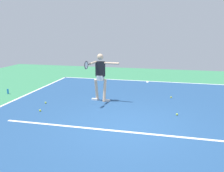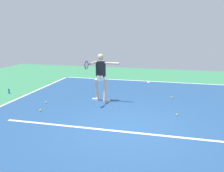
{
  "view_description": "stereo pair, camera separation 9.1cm",
  "coord_description": "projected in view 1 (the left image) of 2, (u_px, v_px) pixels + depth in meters",
  "views": [
    {
      "loc": [
        -1.07,
        6.44,
        2.73
      ],
      "look_at": [
        0.74,
        -1.17,
        0.9
      ],
      "focal_mm": 38.61,
      "sensor_mm": 36.0,
      "label": 1
    },
    {
      "loc": [
        -1.16,
        6.42,
        2.73
      ],
      "look_at": [
        0.74,
        -1.17,
        0.9
      ],
      "focal_mm": 38.61,
      "sensor_mm": 36.0,
      "label": 2
    }
  ],
  "objects": [
    {
      "name": "court_line_service",
      "position": [
        125.0,
        132.0,
        6.6
      ],
      "size": [
        7.33,
        0.1,
        0.01
      ],
      "primitive_type": "cube",
      "color": "white",
      "rests_on": "ground_plane"
    },
    {
      "name": "water_bottle",
      "position": [
        8.0,
        91.0,
        10.49
      ],
      "size": [
        0.07,
        0.07,
        0.22
      ],
      "primitive_type": "cylinder",
      "color": "blue",
      "rests_on": "ground_plane"
    },
    {
      "name": "court_surface",
      "position": [
        127.0,
        126.0,
        6.96
      ],
      "size": [
        9.77,
        13.07,
        0.0
      ],
      "primitive_type": "cube",
      "color": "navy",
      "rests_on": "ground_plane"
    },
    {
      "name": "tennis_ball_by_baseline",
      "position": [
        40.0,
        111.0,
        8.24
      ],
      "size": [
        0.07,
        0.07,
        0.07
      ],
      "primitive_type": "sphere",
      "color": "#CCE033",
      "rests_on": "ground_plane"
    },
    {
      "name": "tennis_ball_centre_court",
      "position": [
        171.0,
        97.0,
        9.86
      ],
      "size": [
        0.07,
        0.07,
        0.07
      ],
      "primitive_type": "sphere",
      "color": "yellow",
      "rests_on": "ground_plane"
    },
    {
      "name": "tennis_player",
      "position": [
        100.0,
        74.0,
        9.22
      ],
      "size": [
        1.12,
        1.21,
        1.86
      ],
      "rotation": [
        0.0,
        0.0,
        -0.08
      ],
      "color": "beige",
      "rests_on": "ground_plane"
    },
    {
      "name": "court_line_baseline_near",
      "position": [
        148.0,
        81.0,
        13.1
      ],
      "size": [
        9.77,
        0.1,
        0.01
      ],
      "primitive_type": "cube",
      "color": "white",
      "rests_on": "ground_plane"
    },
    {
      "name": "tennis_ball_by_sideline",
      "position": [
        177.0,
        114.0,
        7.86
      ],
      "size": [
        0.07,
        0.07,
        0.07
      ],
      "primitive_type": "sphere",
      "color": "#C6E53D",
      "rests_on": "ground_plane"
    },
    {
      "name": "ground_plane",
      "position": [
        127.0,
        127.0,
        6.96
      ],
      "size": [
        21.78,
        21.78,
        0.0
      ],
      "primitive_type": "plane",
      "color": "#388456"
    },
    {
      "name": "tennis_ball_far_corner",
      "position": [
        46.0,
        103.0,
        9.12
      ],
      "size": [
        0.07,
        0.07,
        0.07
      ],
      "primitive_type": "sphere",
      "color": "#C6E53D",
      "rests_on": "ground_plane"
    },
    {
      "name": "court_line_centre_mark",
      "position": [
        147.0,
        82.0,
        12.91
      ],
      "size": [
        0.1,
        0.3,
        0.01
      ],
      "primitive_type": "cube",
      "color": "white",
      "rests_on": "ground_plane"
    }
  ]
}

